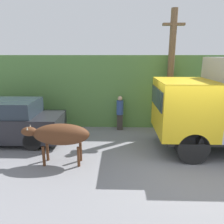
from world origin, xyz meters
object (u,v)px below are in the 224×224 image
object	(u,v)px
parked_suv	(3,122)
brown_cow	(60,135)
utility_pole	(171,71)
pedestrian_on_hill	(120,111)

from	to	relation	value
parked_suv	brown_cow	bearing A→B (deg)	-35.64
brown_cow	utility_pole	size ratio (longest dim) A/B	0.41
parked_suv	pedestrian_on_hill	size ratio (longest dim) A/B	2.95
utility_pole	pedestrian_on_hill	bearing A→B (deg)	-178.89
pedestrian_on_hill	utility_pole	world-z (taller)	utility_pole
brown_cow	parked_suv	bearing A→B (deg)	144.01
brown_cow	pedestrian_on_hill	size ratio (longest dim) A/B	1.35
brown_cow	parked_suv	xyz separation A→B (m)	(-2.69, 1.71, -0.15)
pedestrian_on_hill	utility_pole	bearing A→B (deg)	-177.62
parked_suv	utility_pole	xyz separation A→B (m)	(6.74, 1.63, 1.88)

